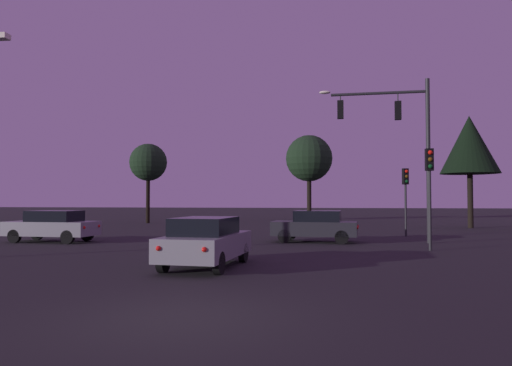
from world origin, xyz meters
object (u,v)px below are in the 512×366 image
at_px(car_crossing_left, 53,226).
at_px(car_crossing_right, 315,226).
at_px(tree_behind_sign, 309,159).
at_px(tree_left_far, 469,145).
at_px(traffic_light_corner_right, 430,178).
at_px(traffic_signal_mast_arm, 399,133).
at_px(traffic_light_corner_left, 406,188).
at_px(tree_center_horizon, 148,163).
at_px(car_nearside_lane, 206,241).

xyz_separation_m(car_crossing_left, car_crossing_right, (12.65, 1.73, -0.00)).
height_order(tree_behind_sign, tree_left_far, tree_behind_sign).
height_order(traffic_light_corner_right, car_crossing_left, traffic_light_corner_right).
distance_m(traffic_signal_mast_arm, tree_left_far, 14.47).
distance_m(car_crossing_left, tree_behind_sign, 27.64).
height_order(traffic_light_corner_left, car_crossing_left, traffic_light_corner_left).
bearing_deg(tree_center_horizon, car_crossing_left, -83.28).
relative_size(traffic_signal_mast_arm, car_crossing_right, 1.85).
distance_m(traffic_signal_mast_arm, car_crossing_right, 6.01).
xyz_separation_m(tree_behind_sign, tree_left_far, (11.87, -9.84, 0.01)).
height_order(car_nearside_lane, car_crossing_right, same).
bearing_deg(tree_center_horizon, traffic_light_corner_left, -31.74).
relative_size(car_nearside_lane, tree_behind_sign, 0.52).
relative_size(traffic_light_corner_right, tree_behind_sign, 0.50).
height_order(traffic_light_corner_left, tree_center_horizon, tree_center_horizon).
relative_size(traffic_signal_mast_arm, tree_left_far, 0.96).
height_order(traffic_signal_mast_arm, traffic_light_corner_right, traffic_signal_mast_arm).
bearing_deg(tree_center_horizon, car_nearside_lane, -65.56).
xyz_separation_m(car_crossing_left, tree_center_horizon, (-2.16, 18.29, 4.47)).
bearing_deg(traffic_signal_mast_arm, tree_behind_sign, 102.58).
relative_size(traffic_light_corner_left, car_crossing_right, 0.90).
height_order(traffic_signal_mast_arm, traffic_light_corner_left, traffic_signal_mast_arm).
distance_m(car_nearside_lane, tree_center_horizon, 28.54).
xyz_separation_m(traffic_signal_mast_arm, traffic_light_corner_left, (0.93, 4.11, -2.54)).
xyz_separation_m(traffic_light_corner_right, tree_left_far, (6.18, 16.15, 3.06)).
bearing_deg(car_nearside_lane, car_crossing_right, 70.96).
relative_size(car_crossing_left, tree_behind_sign, 0.53).
relative_size(traffic_light_corner_right, car_crossing_left, 0.94).
bearing_deg(car_nearside_lane, traffic_signal_mast_arm, 52.50).
bearing_deg(car_crossing_right, traffic_light_corner_left, 41.23).
bearing_deg(tree_left_far, car_crossing_right, -129.93).
distance_m(traffic_light_corner_right, tree_behind_sign, 26.78).
distance_m(car_nearside_lane, tree_left_far, 26.64).
bearing_deg(traffic_light_corner_right, tree_center_horizon, 134.61).
distance_m(car_nearside_lane, car_crossing_right, 9.63).
relative_size(traffic_light_corner_left, car_crossing_left, 0.87).
bearing_deg(car_crossing_right, tree_behind_sign, 92.56).
xyz_separation_m(tree_behind_sign, tree_center_horizon, (-13.79, -6.24, -0.72)).
bearing_deg(tree_left_far, tree_behind_sign, 140.34).
xyz_separation_m(traffic_signal_mast_arm, traffic_light_corner_right, (0.66, -3.42, -2.32)).
relative_size(traffic_signal_mast_arm, traffic_light_corner_right, 1.89).
distance_m(car_crossing_right, tree_behind_sign, 23.41).
bearing_deg(traffic_light_corner_left, car_crossing_left, -160.98).
xyz_separation_m(traffic_signal_mast_arm, tree_center_horizon, (-18.82, 16.33, 0.01)).
relative_size(car_crossing_right, tree_center_horizon, 0.61).
bearing_deg(car_crossing_right, car_nearside_lane, -109.04).
distance_m(car_crossing_left, car_crossing_right, 12.77).
xyz_separation_m(car_crossing_left, tree_behind_sign, (11.63, 24.53, 5.19)).
height_order(traffic_light_corner_right, tree_left_far, tree_left_far).
height_order(car_nearside_lane, tree_left_far, tree_left_far).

